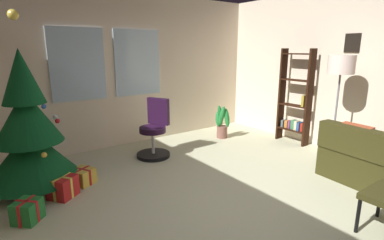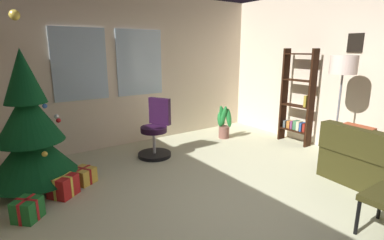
{
  "view_description": "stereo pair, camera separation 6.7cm",
  "coord_description": "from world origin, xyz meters",
  "px_view_note": "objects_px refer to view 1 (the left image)",
  "views": [
    {
      "loc": [
        -2.35,
        -1.97,
        1.79
      ],
      "look_at": [
        -0.15,
        1.05,
        0.88
      ],
      "focal_mm": 27.64,
      "sensor_mm": 36.0,
      "label": 1
    },
    {
      "loc": [
        -2.29,
        -2.01,
        1.79
      ],
      "look_at": [
        -0.15,
        1.05,
        0.88
      ],
      "focal_mm": 27.64,
      "sensor_mm": 36.0,
      "label": 2
    }
  ],
  "objects_px": {
    "bookshelf": "(295,101)",
    "floor_lamp": "(341,71)",
    "potted_plant": "(222,123)",
    "holiday_tree": "(29,134)",
    "gift_box_red": "(63,187)",
    "gift_box_gold": "(83,176)",
    "gift_box_green": "(27,211)",
    "office_chair": "(155,134)"
  },
  "relations": [
    {
      "from": "bookshelf",
      "to": "floor_lamp",
      "type": "bearing_deg",
      "value": -109.69
    },
    {
      "from": "potted_plant",
      "to": "holiday_tree",
      "type": "bearing_deg",
      "value": -174.99
    },
    {
      "from": "gift_box_red",
      "to": "gift_box_gold",
      "type": "distance_m",
      "value": 0.38
    },
    {
      "from": "potted_plant",
      "to": "gift_box_gold",
      "type": "bearing_deg",
      "value": -170.6
    },
    {
      "from": "gift_box_red",
      "to": "potted_plant",
      "type": "xyz_separation_m",
      "value": [
        3.25,
        0.71,
        0.17
      ]
    },
    {
      "from": "gift_box_green",
      "to": "office_chair",
      "type": "bearing_deg",
      "value": 24.67
    },
    {
      "from": "gift_box_red",
      "to": "gift_box_green",
      "type": "distance_m",
      "value": 0.55
    },
    {
      "from": "gift_box_green",
      "to": "gift_box_gold",
      "type": "distance_m",
      "value": 0.93
    },
    {
      "from": "holiday_tree",
      "to": "gift_box_green",
      "type": "bearing_deg",
      "value": -104.44
    },
    {
      "from": "holiday_tree",
      "to": "gift_box_green",
      "type": "relative_size",
      "value": 6.43
    },
    {
      "from": "bookshelf",
      "to": "potted_plant",
      "type": "bearing_deg",
      "value": 132.07
    },
    {
      "from": "bookshelf",
      "to": "gift_box_gold",
      "type": "bearing_deg",
      "value": 172.06
    },
    {
      "from": "floor_lamp",
      "to": "gift_box_gold",
      "type": "bearing_deg",
      "value": 156.44
    },
    {
      "from": "gift_box_green",
      "to": "office_chair",
      "type": "relative_size",
      "value": 0.35
    },
    {
      "from": "office_chair",
      "to": "floor_lamp",
      "type": "height_order",
      "value": "floor_lamp"
    },
    {
      "from": "holiday_tree",
      "to": "potted_plant",
      "type": "bearing_deg",
      "value": 5.01
    },
    {
      "from": "office_chair",
      "to": "floor_lamp",
      "type": "xyz_separation_m",
      "value": [
        2.19,
        -1.91,
        1.07
      ]
    },
    {
      "from": "floor_lamp",
      "to": "potted_plant",
      "type": "xyz_separation_m",
      "value": [
        -0.57,
        2.02,
        -1.15
      ]
    },
    {
      "from": "holiday_tree",
      "to": "office_chair",
      "type": "bearing_deg",
      "value": 5.95
    },
    {
      "from": "gift_box_gold",
      "to": "gift_box_red",
      "type": "bearing_deg",
      "value": -143.75
    },
    {
      "from": "office_chair",
      "to": "potted_plant",
      "type": "distance_m",
      "value": 1.62
    },
    {
      "from": "gift_box_red",
      "to": "bookshelf",
      "type": "relative_size",
      "value": 0.22
    },
    {
      "from": "office_chair",
      "to": "potted_plant",
      "type": "height_order",
      "value": "office_chair"
    },
    {
      "from": "holiday_tree",
      "to": "gift_box_gold",
      "type": "bearing_deg",
      "value": -18.47
    },
    {
      "from": "gift_box_green",
      "to": "holiday_tree",
      "type": "bearing_deg",
      "value": 75.56
    },
    {
      "from": "gift_box_green",
      "to": "bookshelf",
      "type": "relative_size",
      "value": 0.19
    },
    {
      "from": "office_chair",
      "to": "potted_plant",
      "type": "xyz_separation_m",
      "value": [
        1.62,
        0.11,
        -0.08
      ]
    },
    {
      "from": "bookshelf",
      "to": "floor_lamp",
      "type": "distance_m",
      "value": 1.24
    },
    {
      "from": "gift_box_red",
      "to": "gift_box_gold",
      "type": "bearing_deg",
      "value": 36.25
    },
    {
      "from": "gift_box_red",
      "to": "bookshelf",
      "type": "distance_m",
      "value": 4.24
    },
    {
      "from": "gift_box_gold",
      "to": "bookshelf",
      "type": "bearing_deg",
      "value": -7.94
    },
    {
      "from": "bookshelf",
      "to": "office_chair",
      "type": "bearing_deg",
      "value": 160.21
    },
    {
      "from": "holiday_tree",
      "to": "gift_box_red",
      "type": "relative_size",
      "value": 5.62
    },
    {
      "from": "gift_box_gold",
      "to": "bookshelf",
      "type": "xyz_separation_m",
      "value": [
        3.87,
        -0.54,
        0.7
      ]
    },
    {
      "from": "gift_box_gold",
      "to": "floor_lamp",
      "type": "distance_m",
      "value": 4.06
    },
    {
      "from": "gift_box_red",
      "to": "office_chair",
      "type": "distance_m",
      "value": 1.76
    },
    {
      "from": "holiday_tree",
      "to": "floor_lamp",
      "type": "relative_size",
      "value": 1.31
    },
    {
      "from": "holiday_tree",
      "to": "floor_lamp",
      "type": "xyz_separation_m",
      "value": [
        4.06,
        -1.71,
        0.7
      ]
    },
    {
      "from": "office_chair",
      "to": "gift_box_gold",
      "type": "bearing_deg",
      "value": -164.13
    },
    {
      "from": "gift_box_red",
      "to": "gift_box_gold",
      "type": "relative_size",
      "value": 1.1
    },
    {
      "from": "gift_box_green",
      "to": "gift_box_gold",
      "type": "bearing_deg",
      "value": 37.72
    },
    {
      "from": "gift_box_gold",
      "to": "gift_box_green",
      "type": "bearing_deg",
      "value": -142.28
    }
  ]
}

